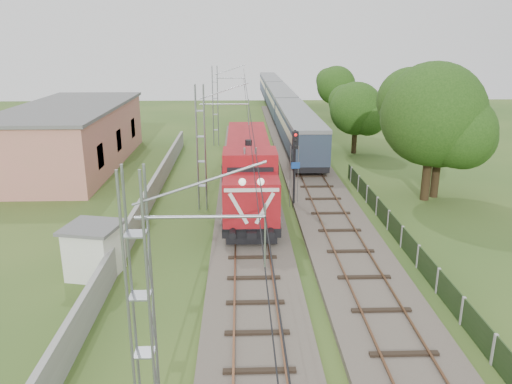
{
  "coord_description": "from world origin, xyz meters",
  "views": [
    {
      "loc": [
        -0.57,
        -18.78,
        10.75
      ],
      "look_at": [
        0.34,
        8.59,
        2.2
      ],
      "focal_mm": 35.0,
      "sensor_mm": 36.0,
      "label": 1
    }
  ],
  "objects_px": {
    "coach_rake": "(280,100)",
    "signal_post": "(295,155)",
    "relay_hut": "(94,250)",
    "locomotive": "(248,168)"
  },
  "relations": [
    {
      "from": "coach_rake",
      "to": "signal_post",
      "type": "xyz_separation_m",
      "value": [
        -2.07,
        -38.38,
        1.11
      ]
    },
    {
      "from": "locomotive",
      "to": "signal_post",
      "type": "distance_m",
      "value": 3.61
    },
    {
      "from": "coach_rake",
      "to": "relay_hut",
      "type": "xyz_separation_m",
      "value": [
        -12.4,
        -47.67,
        -1.16
      ]
    },
    {
      "from": "locomotive",
      "to": "signal_post",
      "type": "height_order",
      "value": "signal_post"
    },
    {
      "from": "coach_rake",
      "to": "relay_hut",
      "type": "relative_size",
      "value": 22.53
    },
    {
      "from": "signal_post",
      "to": "relay_hut",
      "type": "xyz_separation_m",
      "value": [
        -10.33,
        -9.3,
        -2.27
      ]
    },
    {
      "from": "relay_hut",
      "to": "coach_rake",
      "type": "bearing_deg",
      "value": 75.42
    },
    {
      "from": "locomotive",
      "to": "coach_rake",
      "type": "distance_m",
      "value": 37.02
    },
    {
      "from": "locomotive",
      "to": "coach_rake",
      "type": "bearing_deg",
      "value": 82.24
    },
    {
      "from": "signal_post",
      "to": "relay_hut",
      "type": "height_order",
      "value": "signal_post"
    }
  ]
}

